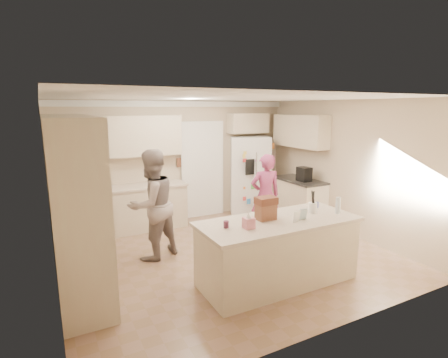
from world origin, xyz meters
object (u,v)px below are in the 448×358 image
dollhouse_body (266,212)px  teen_boy (152,205)px  island_base (278,253)px  refrigerator (249,174)px  coffee_maker (304,174)px  utensil_crock (313,208)px  teen_girl (265,196)px  tissue_box (249,223)px

dollhouse_body → teen_boy: size_ratio=0.14×
island_base → refrigerator: bearing=65.0°
refrigerator → coffee_maker: (0.57, -1.27, 0.17)m
coffee_maker → teen_boy: (-3.37, -0.26, -0.16)m
coffee_maker → utensil_crock: (-1.40, -1.85, -0.07)m
coffee_maker → utensil_crock: coffee_maker is taller
utensil_crock → refrigerator: bearing=75.1°
coffee_maker → teen_boy: bearing=-175.5°
refrigerator → teen_girl: refrigerator is taller
teen_boy → teen_girl: bearing=156.2°
island_base → teen_girl: (0.87, 1.60, 0.36)m
island_base → dollhouse_body: bearing=146.3°
tissue_box → teen_girl: bearing=50.2°
tissue_box → refrigerator: bearing=58.2°
tissue_box → teen_girl: 2.22m
coffee_maker → utensil_crock: bearing=-127.1°
tissue_box → teen_girl: size_ratio=0.09×
coffee_maker → utensil_crock: size_ratio=2.00×
tissue_box → teen_boy: (-0.77, 1.74, -0.09)m
utensil_crock → dollhouse_body: bearing=176.4°
coffee_maker → tissue_box: 3.28m
tissue_box → teen_boy: size_ratio=0.08×
dollhouse_body → refrigerator: bearing=62.1°
refrigerator → coffee_maker: refrigerator is taller
refrigerator → island_base: 3.53m
coffee_maker → teen_boy: size_ratio=0.17×
teen_girl → tissue_box: bearing=62.2°
tissue_box → coffee_maker: bearing=37.6°
utensil_crock → tissue_box: bearing=-172.9°
coffee_maker → tissue_box: size_ratio=2.14×
tissue_box → island_base: bearing=10.3°
island_base → utensil_crock: 0.86m
utensil_crock → dollhouse_body: (-0.80, 0.05, 0.04)m
island_base → teen_boy: teen_boy is taller
island_base → coffee_maker: bearing=42.8°
utensil_crock → teen_boy: teen_boy is taller
island_base → dollhouse_body: size_ratio=8.46×
refrigerator → utensil_crock: size_ratio=12.00×
utensil_crock → teen_girl: teen_girl is taller
refrigerator → tissue_box: 3.85m
utensil_crock → dollhouse_body: size_ratio=0.58×
refrigerator → teen_boy: teen_boy is taller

